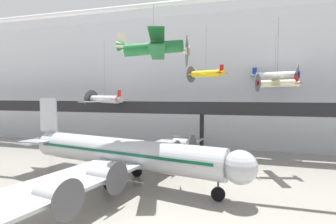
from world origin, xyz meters
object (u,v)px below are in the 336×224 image
(suspended_plane_white_twin, at_px, (275,76))
(suspended_plane_silver_racer, at_px, (105,99))
(suspended_plane_cream_biplane, at_px, (277,83))
(suspended_plane_yellow_lowwing, at_px, (206,74))
(suspended_plane_green_biplane, at_px, (154,48))
(airliner_silver_main, at_px, (121,153))

(suspended_plane_white_twin, distance_m, suspended_plane_silver_racer, 28.80)
(suspended_plane_cream_biplane, bearing_deg, suspended_plane_yellow_lowwing, -26.19)
(suspended_plane_green_biplane, distance_m, suspended_plane_silver_racer, 19.99)
(suspended_plane_green_biplane, relative_size, suspended_plane_cream_biplane, 1.05)
(airliner_silver_main, bearing_deg, suspended_plane_silver_racer, 136.47)
(suspended_plane_white_twin, xyz_separation_m, suspended_plane_green_biplane, (-14.39, -18.74, 2.03))
(suspended_plane_cream_biplane, bearing_deg, suspended_plane_white_twin, -108.74)
(suspended_plane_silver_racer, bearing_deg, suspended_plane_green_biplane, 153.68)
(suspended_plane_silver_racer, bearing_deg, suspended_plane_white_twin, -151.05)
(airliner_silver_main, xyz_separation_m, suspended_plane_silver_racer, (-9.98, 14.25, 5.76))
(suspended_plane_green_biplane, height_order, suspended_plane_yellow_lowwing, suspended_plane_green_biplane)
(suspended_plane_cream_biplane, relative_size, suspended_plane_yellow_lowwing, 1.17)
(suspended_plane_green_biplane, relative_size, suspended_plane_yellow_lowwing, 1.24)
(suspended_plane_silver_racer, height_order, suspended_plane_yellow_lowwing, suspended_plane_yellow_lowwing)
(suspended_plane_white_twin, height_order, suspended_plane_silver_racer, suspended_plane_white_twin)
(suspended_plane_white_twin, height_order, suspended_plane_cream_biplane, suspended_plane_white_twin)
(suspended_plane_cream_biplane, xyz_separation_m, suspended_plane_yellow_lowwing, (-9.16, 2.01, 1.49))
(airliner_silver_main, distance_m, suspended_plane_green_biplane, 12.26)
(suspended_plane_green_biplane, relative_size, suspended_plane_silver_racer, 0.81)
(suspended_plane_green_biplane, xyz_separation_m, suspended_plane_cream_biplane, (13.47, 7.99, -3.64))
(airliner_silver_main, relative_size, suspended_plane_silver_racer, 2.86)
(suspended_plane_silver_racer, xyz_separation_m, suspended_plane_yellow_lowwing, (17.94, -3.38, 3.76))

